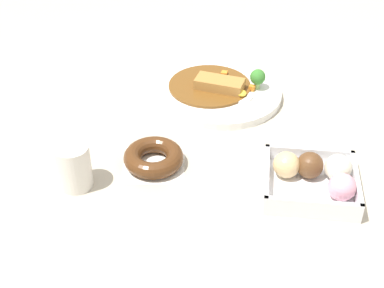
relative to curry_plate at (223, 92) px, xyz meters
name	(u,v)px	position (x,y,z in m)	size (l,w,h in m)	color
ground_plane	(217,128)	(0.00, 0.13, -0.01)	(1.60, 1.60, 0.00)	#B2A893
curry_plate	(223,92)	(0.00, 0.00, 0.00)	(0.28, 0.28, 0.07)	white
donut_box	(315,178)	(-0.20, 0.31, 0.01)	(0.17, 0.16, 0.06)	white
chocolate_ring_donut	(154,158)	(0.12, 0.28, 0.00)	(0.14, 0.14, 0.04)	white
coffee_mug	(74,166)	(0.25, 0.36, 0.03)	(0.07, 0.07, 0.09)	silver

